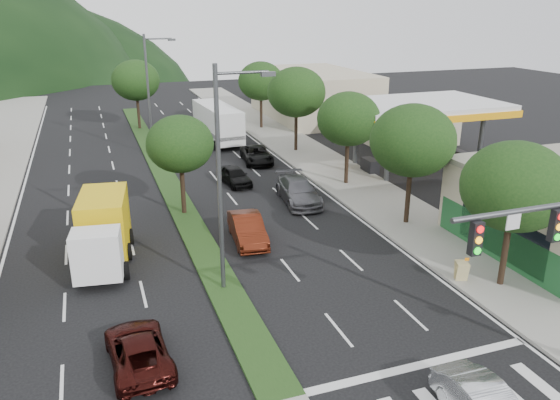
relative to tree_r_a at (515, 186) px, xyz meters
name	(u,v)px	position (x,y,z in m)	size (l,w,h in m)	color
sidewalk_right	(324,165)	(0.50, 21.00, -4.75)	(5.00, 90.00, 0.15)	gray
median	(162,170)	(-12.00, 24.00, -4.76)	(1.60, 56.00, 0.12)	#1E3914
gas_canopy	(420,109)	(7.00, 18.00, -0.17)	(12.20, 8.20, 5.25)	silver
bldg_right_far	(313,94)	(7.50, 40.00, -2.22)	(10.00, 16.00, 5.20)	#BDB096
tree_r_a	(515,186)	(0.00, 0.00, 0.00)	(4.60, 4.60, 6.63)	black
tree_r_b	(413,141)	(0.00, 8.00, 0.22)	(4.80, 4.80, 6.94)	black
tree_r_c	(349,119)	(0.00, 16.00, -0.07)	(4.40, 4.40, 6.48)	black
tree_r_d	(296,92)	(0.00, 26.00, 0.36)	(5.00, 5.00, 7.17)	black
tree_r_e	(261,81)	(0.00, 36.00, 0.07)	(4.60, 4.60, 6.71)	black
tree_med_near	(180,144)	(-12.00, 14.00, -0.39)	(4.00, 4.00, 6.02)	black
tree_med_far	(136,80)	(-12.00, 40.00, 0.19)	(4.80, 4.80, 6.94)	black
streetlight_near	(224,171)	(-11.79, 4.00, 0.76)	(2.60, 0.25, 10.00)	#47494C
streetlight_mid	(151,89)	(-11.79, 29.00, 0.76)	(2.60, 0.25, 10.00)	#47494C
suv_maroon	(138,350)	(-16.18, -0.38, -4.21)	(2.02, 4.38, 1.22)	black
car_queue_a	(235,176)	(-7.51, 18.70, -4.18)	(1.52, 3.78, 1.29)	black
car_queue_b	(298,191)	(-4.58, 13.70, -4.05)	(2.16, 5.32, 1.54)	#55545A
car_queue_c	(247,229)	(-9.48, 8.70, -4.08)	(1.57, 4.50, 1.48)	#511B0D
car_queue_d	(257,155)	(-4.31, 23.70, -4.16)	(2.19, 4.75, 1.32)	black
box_truck	(103,232)	(-16.86, 9.00, -3.32)	(3.19, 6.69, 3.18)	white
motorhome	(218,122)	(-5.55, 32.08, -3.03)	(3.23, 8.92, 3.37)	silver
a_frame_sign	(462,269)	(-1.50, 0.89, -4.13)	(0.72, 0.77, 1.23)	tan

